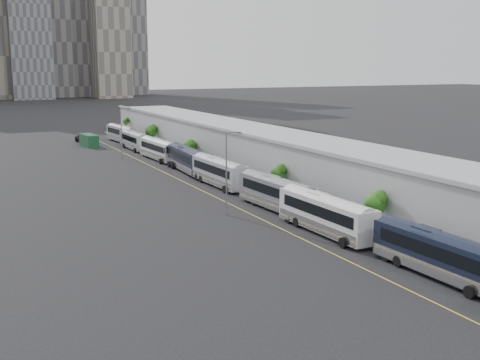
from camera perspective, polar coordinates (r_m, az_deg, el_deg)
sidewalk at (r=83.45m, az=4.55°, el=-1.04°), size 10.00×170.00×0.12m
lane_line at (r=78.74m, az=-2.05°, el=-1.77°), size 0.12×160.00×0.02m
depot at (r=84.89m, az=6.91°, el=1.49°), size 12.45×160.40×7.20m
bus_1 at (r=52.44m, az=18.25°, el=-7.02°), size 3.05×13.09×3.80m
bus_2 at (r=62.83m, az=8.14°, el=-3.55°), size 3.18×13.87×4.03m
bus_3 at (r=72.33m, az=3.52°, el=-1.57°), size 3.45×13.76×3.99m
bus_4 at (r=86.77m, az=-2.01°, el=0.54°), size 3.10×13.74×4.00m
bus_5 at (r=98.93m, az=-5.02°, el=1.78°), size 3.69×13.79×3.99m
bus_6 at (r=111.72m, az=-7.72°, el=2.73°), size 3.25×13.17×3.82m
bus_7 at (r=126.36m, az=-9.99°, el=3.57°), size 2.84×12.71×3.71m
bus_8 at (r=138.68m, az=-11.14°, el=4.19°), size 3.75×13.28×3.83m
tree_1 at (r=62.50m, az=12.63°, el=-2.06°), size 2.26×2.26×4.68m
tree_2 at (r=79.00m, az=3.59°, el=0.67°), size 1.94×1.94×4.27m
tree_3 at (r=106.94m, az=-4.91°, el=3.17°), size 2.58×2.58×4.29m
tree_4 at (r=127.58m, az=-8.46°, el=4.68°), size 2.37×2.37×4.97m
tree_5 at (r=147.99m, az=-10.75°, el=5.40°), size 1.21×1.21×4.36m
street_lamp_near at (r=69.15m, az=-1.17°, el=1.16°), size 2.04×0.22×9.73m
street_lamp_far at (r=112.64m, az=-11.11°, el=4.68°), size 2.04×0.22×9.58m
shipping_container at (r=133.31m, az=-14.12°, el=3.67°), size 2.95×6.69×2.59m
suv at (r=140.56m, az=-14.53°, el=3.83°), size 3.39×6.46×1.73m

